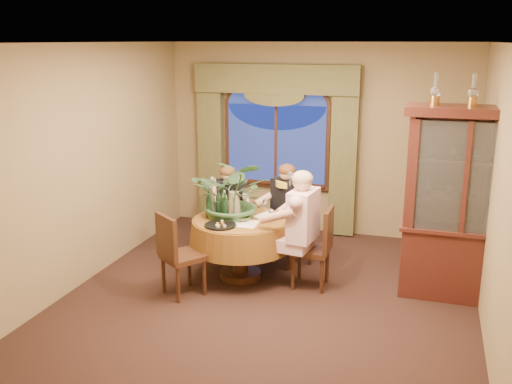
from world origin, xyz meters
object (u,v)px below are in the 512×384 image
(oil_lamp_left, at_px, (436,89))
(wine_bottle_0, at_px, (225,204))
(wine_bottle_2, at_px, (209,205))
(wine_bottle_3, at_px, (219,204))
(dining_table, at_px, (240,248))
(chair_right, at_px, (311,248))
(person_scarf, at_px, (288,213))
(wine_bottle_5, at_px, (212,202))
(china_cabinet, at_px, (462,205))
(chair_back, at_px, (230,220))
(wine_bottle_4, at_px, (224,200))
(wine_bottle_1, at_px, (225,206))
(person_pink, at_px, (303,231))
(oil_lamp_right, at_px, (512,91))
(chair_back_right, at_px, (292,228))
(centerpiece_plant, at_px, (234,166))
(oil_lamp_center, at_px, (473,90))
(olive_bowl, at_px, (243,219))
(chair_front_left, at_px, (183,254))
(person_back, at_px, (228,210))
(stoneware_vase, at_px, (234,204))

(oil_lamp_left, height_order, wine_bottle_0, oil_lamp_left)
(wine_bottle_2, relative_size, wine_bottle_3, 1.00)
(dining_table, xyz_separation_m, chair_right, (0.87, 0.00, 0.10))
(dining_table, bearing_deg, wine_bottle_0, 171.67)
(person_scarf, relative_size, wine_bottle_5, 3.99)
(china_cabinet, bearing_deg, chair_back, 170.15)
(wine_bottle_4, bearing_deg, wine_bottle_1, -66.01)
(person_pink, height_order, wine_bottle_2, person_pink)
(oil_lamp_left, relative_size, chair_back, 0.35)
(china_cabinet, xyz_separation_m, wine_bottle_1, (-2.66, -0.28, -0.16))
(oil_lamp_right, relative_size, chair_back_right, 0.35)
(wine_bottle_3, bearing_deg, centerpiece_plant, 31.39)
(oil_lamp_center, distance_m, olive_bowl, 2.90)
(chair_right, relative_size, person_pink, 0.67)
(olive_bowl, bearing_deg, chair_right, 4.84)
(china_cabinet, distance_m, chair_front_left, 3.14)
(olive_bowl, relative_size, wine_bottle_1, 0.52)
(chair_right, distance_m, wine_bottle_2, 1.32)
(oil_lamp_center, relative_size, olive_bowl, 1.99)
(person_back, bearing_deg, person_scarf, 148.00)
(person_scarf, relative_size, wine_bottle_2, 3.99)
(stoneware_vase, bearing_deg, chair_back_right, 40.09)
(dining_table, distance_m, oil_lamp_center, 3.17)
(person_back, xyz_separation_m, wine_bottle_0, (0.21, -0.68, 0.30))
(wine_bottle_2, bearing_deg, dining_table, 9.88)
(person_back, xyz_separation_m, centerpiece_plant, (0.32, -0.61, 0.76))
(stoneware_vase, xyz_separation_m, wine_bottle_1, (-0.05, -0.19, 0.02))
(oil_lamp_center, bearing_deg, wine_bottle_1, -173.91)
(stoneware_vase, height_order, olive_bowl, stoneware_vase)
(oil_lamp_left, xyz_separation_m, oil_lamp_right, (0.75, 0.00, 0.00))
(dining_table, distance_m, wine_bottle_2, 0.66)
(oil_lamp_left, distance_m, wine_bottle_1, 2.70)
(dining_table, distance_m, wine_bottle_4, 0.62)
(chair_front_left, height_order, wine_bottle_0, wine_bottle_0)
(oil_lamp_right, xyz_separation_m, chair_right, (-2.00, -0.21, -1.85))
(person_scarf, bearing_deg, wine_bottle_0, 77.65)
(wine_bottle_2, bearing_deg, stoneware_vase, 34.74)
(person_back, bearing_deg, stoneware_vase, 86.56)
(person_pink, bearing_deg, oil_lamp_left, -68.80)
(chair_back_right, bearing_deg, person_scarf, -1.68)
(dining_table, relative_size, wine_bottle_5, 3.75)
(oil_lamp_right, xyz_separation_m, wine_bottle_0, (-3.08, -0.18, -1.41))
(centerpiece_plant, relative_size, wine_bottle_0, 3.27)
(oil_lamp_center, relative_size, person_back, 0.28)
(chair_back, distance_m, wine_bottle_1, 0.92)
(wine_bottle_2, relative_size, wine_bottle_4, 1.00)
(dining_table, relative_size, oil_lamp_left, 3.64)
(stoneware_vase, bearing_deg, wine_bottle_2, -145.26)
(oil_lamp_left, xyz_separation_m, person_scarf, (-1.71, 0.48, -1.67))
(chair_front_left, relative_size, person_back, 0.78)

